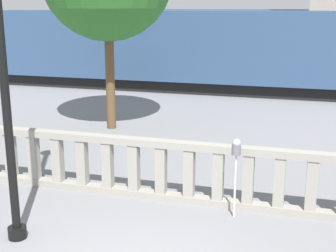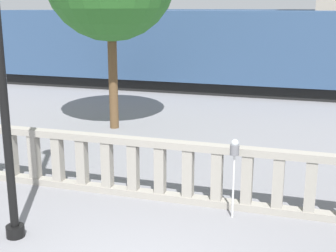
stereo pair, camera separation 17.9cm
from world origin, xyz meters
name	(u,v)px [view 2 (the right image)]	position (x,y,z in m)	size (l,w,h in m)	color
balustrade	(188,173)	(0.00, 3.25, 0.62)	(12.11, 0.24, 1.23)	gray
parking_meter	(234,155)	(0.95, 2.85, 1.20)	(0.17, 0.17, 1.49)	silver
train_near	(246,50)	(-0.69, 15.63, 1.87)	(23.29, 2.82, 4.16)	black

